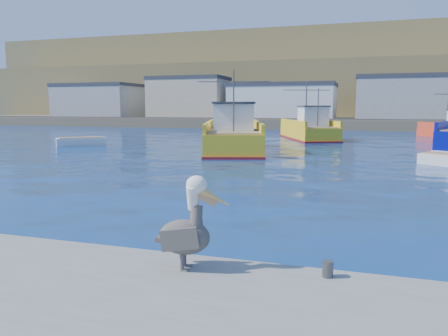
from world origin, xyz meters
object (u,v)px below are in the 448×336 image
trawler_yellow_a (234,137)px  trawler_yellow_b (309,130)px  skiff_left (81,142)px  pelican (187,229)px

trawler_yellow_a → trawler_yellow_b: size_ratio=1.16×
skiff_left → pelican: 34.95m
skiff_left → trawler_yellow_b: bearing=36.1°
trawler_yellow_b → skiff_left: size_ratio=2.75×
trawler_yellow_a → pelican: 27.78m
skiff_left → pelican: bearing=-51.4°
trawler_yellow_a → skiff_left: (-14.91, 0.39, -0.84)m
trawler_yellow_a → pelican: (6.88, -26.91, 0.13)m
trawler_yellow_b → skiff_left: 24.02m
trawler_yellow_b → skiff_left: trawler_yellow_b is taller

